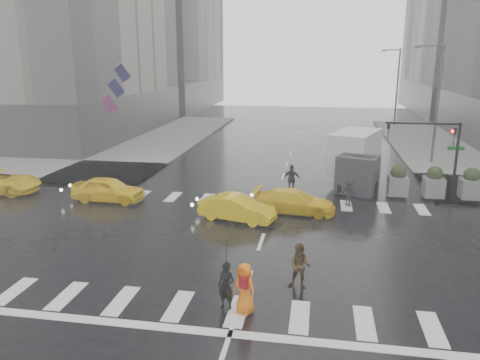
% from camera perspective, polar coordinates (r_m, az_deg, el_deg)
% --- Properties ---
extents(ground, '(120.00, 120.00, 0.00)m').
position_cam_1_polar(ground, '(21.07, 2.59, -7.52)').
color(ground, black).
rests_on(ground, ground).
extents(sidewalk_nw, '(35.00, 35.00, 0.15)m').
position_cam_1_polar(sidewalk_nw, '(43.59, -20.60, 3.34)').
color(sidewalk_nw, slate).
rests_on(sidewalk_nw, ground).
extents(road_markings, '(18.00, 48.00, 0.01)m').
position_cam_1_polar(road_markings, '(21.07, 2.59, -7.51)').
color(road_markings, silver).
rests_on(road_markings, ground).
extents(traffic_signal_pole, '(4.45, 0.42, 4.50)m').
position_cam_1_polar(traffic_signal_pole, '(28.56, 23.10, 3.95)').
color(traffic_signal_pole, black).
rests_on(traffic_signal_pole, ground).
extents(street_lamp_near, '(2.15, 0.22, 9.00)m').
position_cam_1_polar(street_lamp_near, '(38.44, 22.80, 9.08)').
color(street_lamp_near, '#59595B').
rests_on(street_lamp_near, ground).
extents(street_lamp_far, '(2.15, 0.22, 9.00)m').
position_cam_1_polar(street_lamp_far, '(58.07, 18.51, 11.00)').
color(street_lamp_far, '#59595B').
rests_on(street_lamp_far, ground).
extents(planter_west, '(1.10, 1.10, 1.80)m').
position_cam_1_polar(planter_west, '(28.81, 18.69, -0.11)').
color(planter_west, slate).
rests_on(planter_west, ground).
extents(planter_mid, '(1.10, 1.10, 1.80)m').
position_cam_1_polar(planter_mid, '(29.20, 22.56, -0.28)').
color(planter_mid, slate).
rests_on(planter_mid, ground).
extents(planter_east, '(1.10, 1.10, 1.80)m').
position_cam_1_polar(planter_east, '(29.72, 26.32, -0.44)').
color(planter_east, slate).
rests_on(planter_east, ground).
extents(flag_cluster, '(2.87, 3.06, 4.69)m').
position_cam_1_polar(flag_cluster, '(41.76, -15.25, 11.02)').
color(flag_cluster, '#59595B').
rests_on(flag_cluster, ground).
extents(pedestrian_black, '(1.22, 1.23, 2.43)m').
position_cam_1_polar(pedestrian_black, '(15.18, -1.72, -9.99)').
color(pedestrian_black, black).
rests_on(pedestrian_black, ground).
extents(pedestrian_brown, '(0.87, 0.72, 1.64)m').
position_cam_1_polar(pedestrian_brown, '(16.95, 7.34, -10.36)').
color(pedestrian_brown, '#413117').
rests_on(pedestrian_brown, ground).
extents(pedestrian_orange, '(0.99, 0.87, 1.70)m').
position_cam_1_polar(pedestrian_orange, '(15.26, 0.55, -13.06)').
color(pedestrian_orange, orange).
rests_on(pedestrian_orange, ground).
extents(pedestrian_far_a, '(1.07, 0.70, 1.75)m').
position_cam_1_polar(pedestrian_far_a, '(28.30, 6.32, 0.11)').
color(pedestrian_far_a, black).
rests_on(pedestrian_far_a, ground).
extents(pedestrian_far_b, '(1.16, 1.06, 1.58)m').
position_cam_1_polar(pedestrian_far_b, '(26.40, 13.17, -1.46)').
color(pedestrian_far_b, black).
rests_on(pedestrian_far_b, ground).
extents(taxi_front, '(4.14, 1.76, 1.40)m').
position_cam_1_polar(taxi_front, '(27.65, -15.76, -1.10)').
color(taxi_front, yellow).
rests_on(taxi_front, ground).
extents(taxi_mid, '(4.09, 2.29, 1.28)m').
position_cam_1_polar(taxi_mid, '(23.52, -0.37, -3.45)').
color(taxi_mid, yellow).
rests_on(taxi_mid, ground).
extents(taxi_rear, '(3.93, 2.06, 1.25)m').
position_cam_1_polar(taxi_rear, '(24.84, 6.65, -2.59)').
color(taxi_rear, yellow).
rests_on(taxi_rear, ground).
extents(taxi_far, '(4.39, 2.37, 1.36)m').
position_cam_1_polar(taxi_far, '(31.85, -27.26, -0.18)').
color(taxi_far, yellow).
rests_on(taxi_far, ground).
extents(box_truck, '(2.35, 6.26, 3.33)m').
position_cam_1_polar(box_truck, '(30.77, 13.90, 2.67)').
color(box_truck, silver).
rests_on(box_truck, ground).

